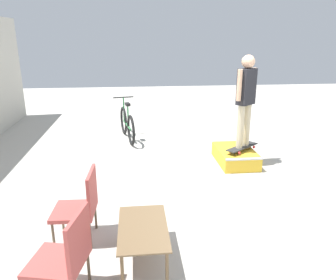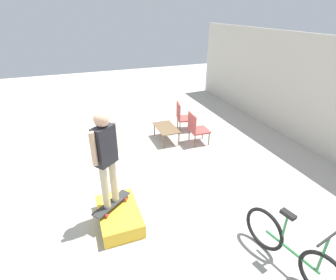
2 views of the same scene
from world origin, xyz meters
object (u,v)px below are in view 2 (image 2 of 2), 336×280
at_px(skate_ramp_box, 119,215).
at_px(patio_chair_right, 196,128).
at_px(skateboard_on_ramp, 112,204).
at_px(person_skater, 106,153).
at_px(patio_chair_left, 183,116).
at_px(bicycle, 291,249).
at_px(coffee_table, 166,129).

bearing_deg(skate_ramp_box, patio_chair_right, 131.11).
xyz_separation_m(skateboard_on_ramp, person_skater, (0.00, 0.00, 1.07)).
relative_size(skate_ramp_box, patio_chair_left, 1.23).
relative_size(person_skater, bicycle, 1.05).
height_order(person_skater, bicycle, person_skater).
distance_m(person_skater, patio_chair_right, 3.74).
relative_size(patio_chair_left, patio_chair_right, 1.00).
height_order(skateboard_on_ramp, patio_chair_right, patio_chair_right).
distance_m(skate_ramp_box, patio_chair_right, 3.63).
bearing_deg(coffee_table, person_skater, -36.91).
xyz_separation_m(skateboard_on_ramp, patio_chair_right, (-2.27, 2.82, 0.13)).
bearing_deg(patio_chair_right, person_skater, 131.42).
xyz_separation_m(skate_ramp_box, person_skater, (-0.11, -0.09, 1.30)).
distance_m(patio_chair_left, patio_chair_right, 0.99).
bearing_deg(coffee_table, patio_chair_left, 124.19).
relative_size(skateboard_on_ramp, bicycle, 0.46).
relative_size(person_skater, patio_chair_right, 1.92).
xyz_separation_m(patio_chair_right, bicycle, (4.24, -0.50, -0.11)).
xyz_separation_m(skate_ramp_box, patio_chair_left, (-3.37, 2.73, 0.36)).
height_order(coffee_table, patio_chair_right, patio_chair_right).
xyz_separation_m(skate_ramp_box, patio_chair_right, (-2.38, 2.73, 0.36)).
bearing_deg(bicycle, skateboard_on_ramp, -141.69).
bearing_deg(skateboard_on_ramp, patio_chair_left, -168.44).
bearing_deg(skate_ramp_box, person_skater, -137.97).
bearing_deg(skate_ramp_box, coffee_table, 145.38).
xyz_separation_m(coffee_table, patio_chair_right, (0.48, 0.75, 0.12)).
distance_m(skate_ramp_box, skateboard_on_ramp, 0.27).
xyz_separation_m(patio_chair_left, bicycle, (5.24, -0.50, -0.11)).
bearing_deg(person_skater, skate_ramp_box, 93.99).
height_order(skate_ramp_box, patio_chair_left, patio_chair_left).
relative_size(coffee_table, bicycle, 0.58).
bearing_deg(coffee_table, patio_chair_right, 57.12).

